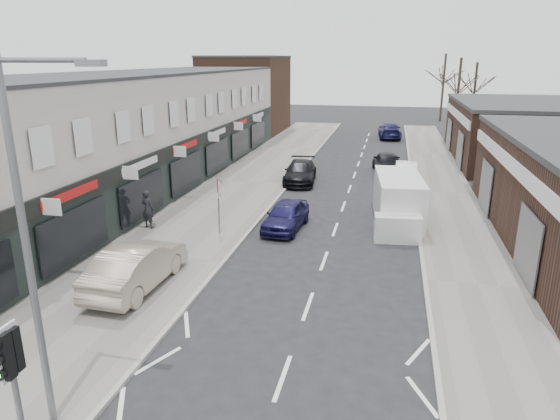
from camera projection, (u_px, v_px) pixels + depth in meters
The scene contains 19 objects.
pavement_left at pixel (247, 182), 33.01m from camera, with size 5.50×64.00×0.12m, color slate.
pavement_right at pixel (444, 193), 30.41m from camera, with size 3.50×64.00×0.12m, color slate.
shop_terrace_left at pixel (131, 132), 31.06m from camera, with size 8.00×41.00×7.10m, color #B9B4A9.
brick_block_far at pixel (246, 96), 54.73m from camera, with size 8.00×10.00×8.00m, color #462B1E.
right_unit_far at pixel (522, 133), 39.57m from camera, with size 10.00×16.00×4.50m, color #3B241B.
tree_far_a at pixel (454, 135), 54.02m from camera, with size 3.60×3.60×8.00m, color #382D26, non-canonical shape.
tree_far_b at pixel (470, 128), 59.10m from camera, with size 3.60×3.60×7.50m, color #382D26, non-canonical shape.
tree_far_c at pixel (440, 121), 65.33m from camera, with size 3.60×3.60×8.50m, color #382D26, non-canonical shape.
traffic_light at pixel (10, 364), 9.41m from camera, with size 0.28×0.60×3.10m.
street_lamp at pixel (32, 233), 9.93m from camera, with size 2.23×0.22×8.00m.
warning_sign at pixel (219, 190), 22.72m from camera, with size 0.12×0.80×2.70m.
white_van at pixel (398, 201), 24.85m from camera, with size 2.61×6.21×2.35m.
sedan_on_pavement at pixel (137, 266), 17.59m from camera, with size 1.70×4.86×1.60m, color tan.
pedestrian at pixel (148, 209), 23.75m from camera, with size 0.69×0.45×1.88m, color black.
parked_car_left_a at pixel (286, 215), 24.05m from camera, with size 1.62×4.02×1.37m, color #171541.
parked_car_left_b at pixel (300, 172), 33.07m from camera, with size 1.98×4.87×1.41m, color black.
parked_car_right_a at pixel (406, 170), 33.87m from camera, with size 1.40×4.01×1.32m, color silver.
parked_car_right_b at pixel (387, 162), 35.82m from camera, with size 1.87×4.65×1.58m, color black.
parked_car_right_c at pixel (390, 131), 51.41m from camera, with size 2.19×5.38×1.56m, color #13133C.
Camera 1 is at (2.35, -8.86, 7.96)m, focal length 32.00 mm.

